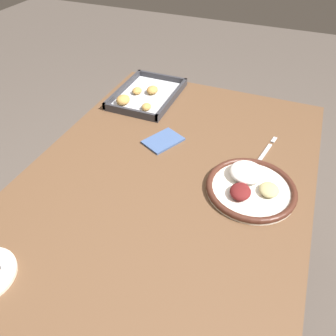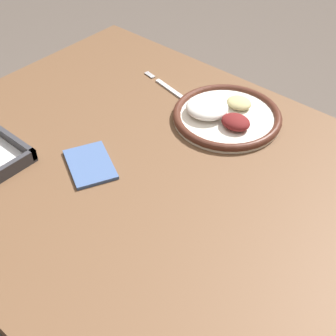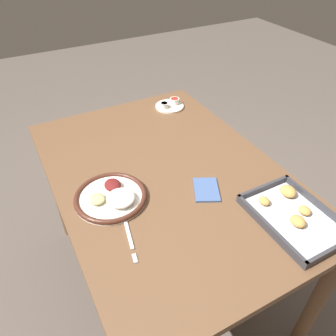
{
  "view_description": "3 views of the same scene",
  "coord_description": "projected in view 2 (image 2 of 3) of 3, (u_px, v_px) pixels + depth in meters",
  "views": [
    {
      "loc": [
        -0.7,
        -0.29,
        1.48
      ],
      "look_at": [
        0.01,
        0.0,
        0.8
      ],
      "focal_mm": 35.0,
      "sensor_mm": 36.0,
      "label": 1
    },
    {
      "loc": [
        -0.47,
        0.55,
        1.47
      ],
      "look_at": [
        0.01,
        0.0,
        0.8
      ],
      "focal_mm": 50.0,
      "sensor_mm": 36.0,
      "label": 2
    },
    {
      "loc": [
        0.92,
        -0.48,
        1.63
      ],
      "look_at": [
        0.01,
        0.0,
        0.8
      ],
      "focal_mm": 35.0,
      "sensor_mm": 36.0,
      "label": 3
    }
  ],
  "objects": [
    {
      "name": "fork",
      "position": [
        173.0,
        91.0,
        1.26
      ],
      "size": [
        0.22,
        0.06,
        0.0
      ],
      "rotation": [
        0.0,
        0.0,
        -0.2
      ],
      "color": "silver",
      "rests_on": "dining_table"
    },
    {
      "name": "dinner_plate",
      "position": [
        225.0,
        115.0,
        1.16
      ],
      "size": [
        0.27,
        0.27,
        0.05
      ],
      "color": "white",
      "rests_on": "dining_table"
    },
    {
      "name": "dining_table",
      "position": [
        172.0,
        215.0,
        1.08
      ],
      "size": [
        1.27,
        0.88,
        0.77
      ],
      "color": "brown",
      "rests_on": "ground_plane"
    },
    {
      "name": "napkin",
      "position": [
        90.0,
        164.0,
        1.04
      ],
      "size": [
        0.16,
        0.14,
        0.01
      ],
      "color": "#3F598C",
      "rests_on": "dining_table"
    }
  ]
}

